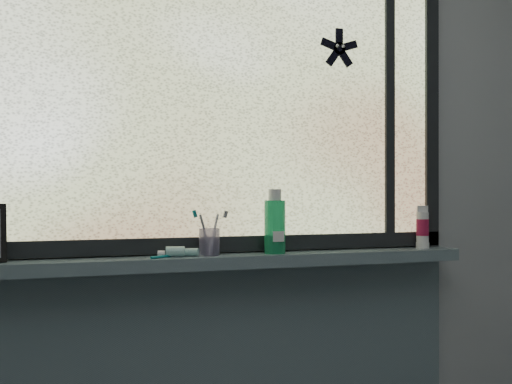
{
  "coord_description": "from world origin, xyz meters",
  "views": [
    {
      "loc": [
        -0.48,
        -0.53,
        1.22
      ],
      "look_at": [
        0.03,
        1.05,
        1.22
      ],
      "focal_mm": 40.0,
      "sensor_mm": 36.0,
      "label": 1
    }
  ],
  "objects": [
    {
      "name": "wall_back",
      "position": [
        0.0,
        1.3,
        1.25
      ],
      "size": [
        3.0,
        0.01,
        2.5
      ],
      "primitive_type": "cube",
      "color": "#9EA3A8",
      "rests_on": "ground"
    },
    {
      "name": "windowsill",
      "position": [
        0.0,
        1.23,
        1.0
      ],
      "size": [
        1.62,
        0.14,
        0.04
      ],
      "primitive_type": "cube",
      "color": "slate",
      "rests_on": "wall_back"
    },
    {
      "name": "window_pane",
      "position": [
        0.0,
        1.28,
        1.53
      ],
      "size": [
        1.5,
        0.01,
        1.0
      ],
      "primitive_type": "cube",
      "color": "silver",
      "rests_on": "wall_back"
    },
    {
      "name": "frame_bottom",
      "position": [
        0.0,
        1.28,
        1.05
      ],
      "size": [
        1.6,
        0.03,
        0.05
      ],
      "primitive_type": "cube",
      "color": "black",
      "rests_on": "windowsill"
    },
    {
      "name": "frame_right",
      "position": [
        0.78,
        1.28,
        1.53
      ],
      "size": [
        0.05,
        0.03,
        1.1
      ],
      "primitive_type": "cube",
      "color": "black",
      "rests_on": "wall_back"
    },
    {
      "name": "frame_mullion",
      "position": [
        0.6,
        1.28,
        1.53
      ],
      "size": [
        0.03,
        0.03,
        1.0
      ],
      "primitive_type": "cube",
      "color": "black",
      "rests_on": "wall_back"
    },
    {
      "name": "starfish_sticker",
      "position": [
        0.4,
        1.27,
        1.72
      ],
      "size": [
        0.15,
        0.02,
        0.15
      ],
      "primitive_type": null,
      "color": "black",
      "rests_on": "window_pane"
    },
    {
      "name": "toothpaste_tube",
      "position": [
        -0.16,
        1.22,
        1.04
      ],
      "size": [
        0.18,
        0.09,
        0.03
      ],
      "primitive_type": null,
      "rotation": [
        0.0,
        0.0,
        -0.28
      ],
      "color": "white",
      "rests_on": "windowsill"
    },
    {
      "name": "toothbrush_cup",
      "position": [
        -0.07,
        1.23,
        1.06
      ],
      "size": [
        0.07,
        0.07,
        0.09
      ],
      "primitive_type": "cylinder",
      "rotation": [
        0.0,
        0.0,
        -0.02
      ],
      "color": "#9A90BE",
      "rests_on": "windowsill"
    },
    {
      "name": "toothbrush_lying",
      "position": [
        -0.19,
        1.22,
        1.03
      ],
      "size": [
        0.17,
        0.1,
        0.01
      ],
      "primitive_type": null,
      "rotation": [
        0.0,
        0.0,
        0.48
      ],
      "color": "#0D7277",
      "rests_on": "windowsill"
    },
    {
      "name": "mouthwash_bottle",
      "position": [
        0.14,
        1.22,
        1.12
      ],
      "size": [
        0.09,
        0.09,
        0.17
      ],
      "primitive_type": "cylinder",
      "rotation": [
        0.0,
        0.0,
        -0.27
      ],
      "color": "#1FA568",
      "rests_on": "windowsill"
    },
    {
      "name": "cream_tube",
      "position": [
        0.71,
        1.23,
        1.1
      ],
      "size": [
        0.05,
        0.05,
        0.11
      ],
      "primitive_type": "cylinder",
      "rotation": [
        0.0,
        0.0,
        0.32
      ],
      "color": "silver",
      "rests_on": "windowsill"
    }
  ]
}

